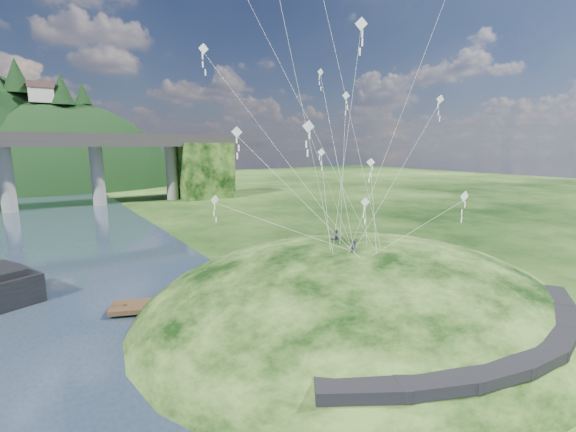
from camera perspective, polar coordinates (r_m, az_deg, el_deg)
ground at (r=25.98m, az=0.03°, el=-18.39°), size 320.00×320.00×0.00m
grass_hill at (r=32.57m, az=10.17°, el=-15.23°), size 36.00×32.00×13.00m
footpath at (r=24.45m, az=29.71°, el=-16.30°), size 22.29×5.84×0.83m
wooden_dock at (r=31.62m, az=-11.74°, el=-12.23°), size 14.17×7.57×1.03m
kite_flyers at (r=30.36m, az=7.92°, el=-2.53°), size 2.09×4.17×1.74m
kite_swarm at (r=28.69m, az=4.85°, el=17.50°), size 18.73×17.60×19.18m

